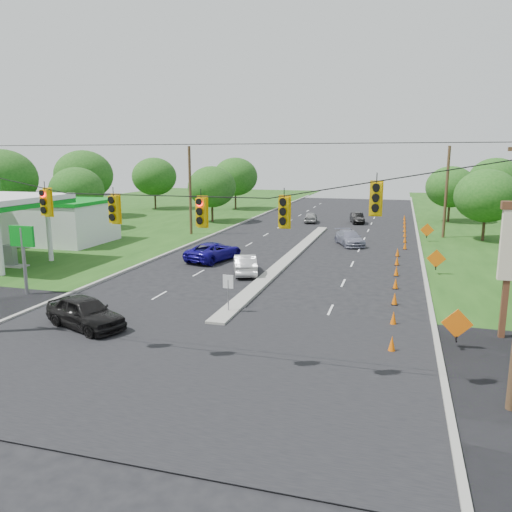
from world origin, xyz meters
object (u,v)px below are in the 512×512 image
(blue_pickup, at_px, (214,251))
(black_sedan, at_px, (85,312))
(gas_station, at_px, (34,217))
(white_sedan, at_px, (245,264))

(blue_pickup, bearing_deg, black_sedan, 104.54)
(gas_station, distance_m, black_sedan, 25.60)
(blue_pickup, bearing_deg, white_sedan, 150.66)
(white_sedan, distance_m, blue_pickup, 5.18)
(blue_pickup, bearing_deg, gas_station, 9.38)
(gas_station, relative_size, blue_pickup, 3.77)
(gas_station, bearing_deg, black_sedan, -45.53)
(gas_station, bearing_deg, white_sedan, -14.25)
(gas_station, relative_size, black_sedan, 4.39)
(gas_station, height_order, blue_pickup, gas_station)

